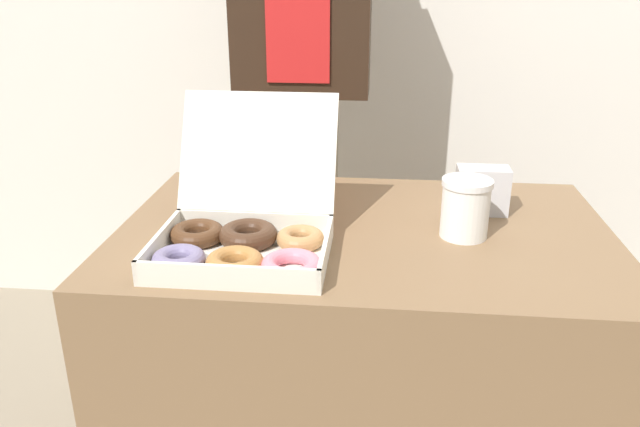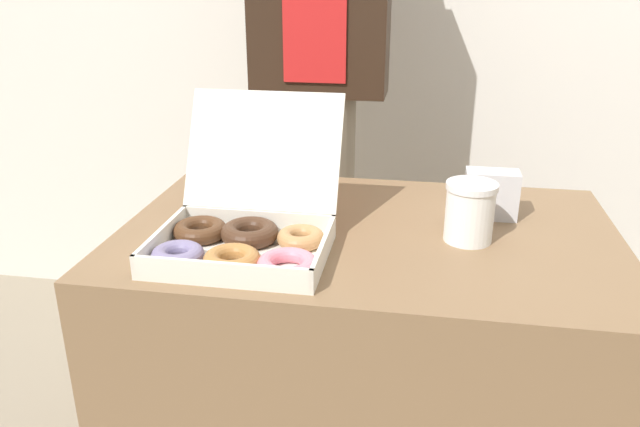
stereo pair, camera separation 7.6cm
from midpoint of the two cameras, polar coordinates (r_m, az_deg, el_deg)
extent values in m
cube|color=brown|center=(1.48, 5.52, -14.83)|extent=(1.01, 0.66, 0.74)
cube|color=white|center=(1.17, -5.33, -3.84)|extent=(0.32, 0.25, 0.01)
cube|color=white|center=(1.21, -12.51, -2.24)|extent=(0.01, 0.25, 0.04)
cube|color=white|center=(1.13, 2.27, -3.38)|extent=(0.01, 0.25, 0.04)
cube|color=white|center=(1.05, -7.04, -5.46)|extent=(0.32, 0.01, 0.04)
cube|color=white|center=(1.26, -3.98, -0.61)|extent=(0.32, 0.01, 0.04)
cube|color=white|center=(1.28, -3.48, 5.80)|extent=(0.32, 0.12, 0.22)
torus|color=slate|center=(1.14, -11.02, -3.81)|extent=(0.10, 0.10, 0.03)
torus|color=#4C2D19|center=(1.24, -9.18, -1.55)|extent=(0.15, 0.15, 0.03)
torus|color=#A87038|center=(1.11, -6.12, -4.25)|extent=(0.12, 0.12, 0.03)
torus|color=#422819|center=(1.21, -4.66, -1.80)|extent=(0.14, 0.14, 0.04)
torus|color=pink|center=(1.09, -0.99, -4.72)|extent=(0.15, 0.15, 0.03)
torus|color=#B27F4C|center=(1.19, 0.05, -2.26)|extent=(0.10, 0.10, 0.03)
cylinder|color=white|center=(1.26, 15.21, -0.15)|extent=(0.09, 0.09, 0.11)
cylinder|color=white|center=(1.24, 15.47, 2.42)|extent=(0.10, 0.10, 0.01)
cube|color=silver|center=(1.39, 16.90, 1.69)|extent=(0.11, 0.06, 0.10)
cylinder|color=gray|center=(1.96, 1.13, -2.26)|extent=(0.21, 0.21, 0.91)
cube|color=red|center=(1.71, 0.83, 18.06)|extent=(0.17, 0.01, 0.37)
camera|label=1|loc=(0.04, -88.12, 0.75)|focal=35.00mm
camera|label=2|loc=(0.04, 91.88, -0.75)|focal=35.00mm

